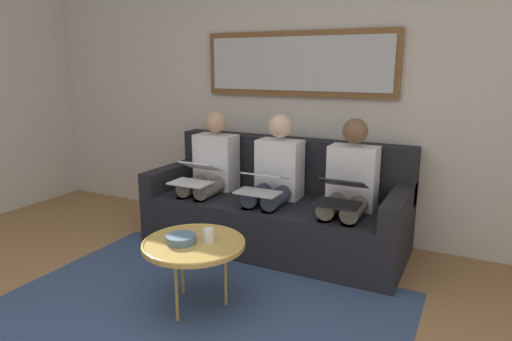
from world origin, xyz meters
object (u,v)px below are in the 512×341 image
Objects in this scene: bowl at (181,239)px; person_right at (211,170)px; framed_mirror at (297,64)px; person_left at (349,187)px; laptop_black at (341,192)px; laptop_white at (196,173)px; person_middle at (275,178)px; cup at (209,235)px; couch at (278,209)px; coffee_table at (194,244)px; laptop_silver at (262,183)px.

person_right reaches higher than bowl.
framed_mirror reaches higher than person_left.
laptop_black and laptop_white have the same top height.
laptop_black is (-0.64, 0.69, -0.92)m from framed_mirror.
person_middle is (0.64, 0.00, 0.00)m from person_left.
framed_mirror is at bearing -88.41° from cup.
couch is 1.27m from bowl.
framed_mirror is at bearing -90.00° from couch.
person_middle reaches higher than coffee_table.
framed_mirror is 9.44× the size of bowl.
person_left reaches higher than cup.
person_middle is 1.00× the size of person_right.
bowl is 1.22m from laptop_black.
laptop_white is at bearing -56.83° from coffee_table.
couch is 0.44m from laptop_silver.
couch is 24.44× the size of cup.
framed_mirror is 1.88m from cup.
person_right reaches higher than laptop_white.
couch is 5.69× the size of laptop_white.
laptop_white is at bearing -1.52° from laptop_silver.
coffee_table is (0.04, 1.22, 0.12)m from couch.
couch is 0.77m from laptop_black.
bowl is (0.07, 0.04, 0.04)m from coffee_table.
cup is at bearing 121.85° from person_right.
laptop_silver is at bearing 178.48° from laptop_white.
cup is 0.08× the size of person_left.
cup is 0.23× the size of laptop_black.
laptop_white is at bearing -51.90° from cup.
laptop_black is at bearing 169.87° from person_right.
laptop_white is at bearing 19.62° from person_middle.
coffee_table is 0.92m from laptop_silver.
person_left reaches higher than laptop_black.
laptop_black is at bearing -127.92° from bowl.
person_right reaches higher than laptop_black.
cup reaches higher than coffee_table.
bowl is at bearing 114.21° from person_right.
coffee_table is 1.31m from person_right.
couch is at bearing -94.85° from bowl.
laptop_black is 0.68m from person_middle.
person_left is at bearing -122.17° from bowl.
person_middle is (0.00, 0.07, 0.30)m from couch.
person_right is (0.64, 0.00, 0.00)m from person_middle.
bowl is 0.96m from laptop_silver.
laptop_black is at bearing -126.39° from coffee_table.
laptop_white reaches higher than coffee_table.
couch is 3.34× the size of coffee_table.
framed_mirror is at bearing -90.00° from laptop_silver.
person_right reaches higher than cup.
person_right is (1.28, 0.00, 0.00)m from person_left.
couch is 1.22m from coffee_table.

